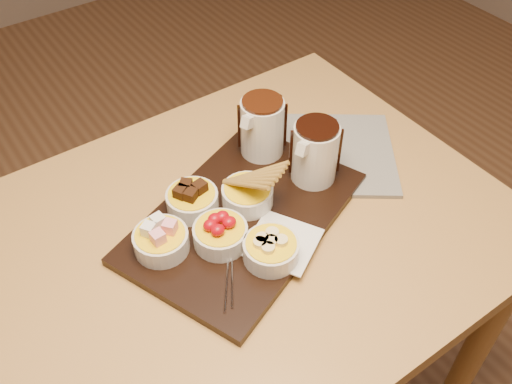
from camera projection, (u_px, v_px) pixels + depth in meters
dining_table at (203, 279)px, 1.13m from camera, size 1.20×0.80×0.75m
serving_board at (243, 217)px, 1.10m from camera, size 0.54×0.45×0.02m
napkin at (282, 242)px, 1.04m from camera, size 0.16×0.16×0.00m
bowl_marshmallows at (161, 241)px, 1.02m from camera, size 0.10×0.10×0.04m
bowl_cake at (192, 201)px, 1.09m from camera, size 0.10×0.10×0.04m
bowl_strawberries at (220, 235)px, 1.03m from camera, size 0.10×0.10×0.04m
bowl_biscotti at (247, 196)px, 1.10m from camera, size 0.10×0.10×0.04m
bowl_bananas at (271, 250)px, 1.00m from camera, size 0.10×0.10×0.04m
pitcher_dark_chocolate at (315, 153)px, 1.12m from camera, size 0.12×0.12×0.12m
pitcher_milk_chocolate at (262, 128)px, 1.18m from camera, size 0.12×0.12×0.12m
fondue_skewers at (229, 250)px, 1.02m from camera, size 0.23×0.18×0.01m
newspaper at (317, 153)px, 1.23m from camera, size 0.42×0.41×0.01m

